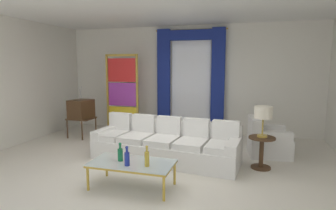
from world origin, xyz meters
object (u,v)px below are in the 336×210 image
Objects in this scene: stained_glass_divider at (122,96)px; peacock_figurine at (134,130)px; bottle_amber_squat at (147,158)px; bottle_blue_decanter at (120,154)px; vintage_tv at (81,110)px; round_side_table at (262,150)px; armchair_white at (266,141)px; table_lamp_brass at (263,114)px; bottle_crystal_tall at (127,158)px; couch_white_long at (166,145)px; coffee_table at (132,164)px.

stained_glass_divider is 3.67× the size of peacock_figurine.
bottle_blue_decanter is at bearing 167.62° from bottle_amber_squat.
vintage_tv reaches higher than round_side_table.
bottle_amber_squat is 3.02m from armchair_white.
stained_glass_divider reaches higher than vintage_tv.
table_lamp_brass reaches higher than bottle_blue_decanter.
vintage_tv is at bearing 133.16° from bottle_blue_decanter.
peacock_figurine is (-1.16, 2.95, -0.31)m from bottle_crystal_tall.
bottle_blue_decanter is 2.59m from round_side_table.
couch_white_long reaches higher than bottle_amber_squat.
coffee_table is 2.27× the size of table_lamp_brass.
vintage_tv is (-2.70, 1.13, 0.42)m from couch_white_long.
bottle_amber_squat reaches higher than round_side_table.
couch_white_long is 2.67m from stained_glass_divider.
stained_glass_divider reaches higher than bottle_crystal_tall.
bottle_amber_squat reaches higher than bottle_crystal_tall.
bottle_crystal_tall is 2.58m from table_lamp_brass.
couch_white_long is at bearing 95.80° from bottle_amber_squat.
round_side_table is (3.64, -1.77, -0.70)m from stained_glass_divider.
round_side_table is 1.04× the size of table_lamp_brass.
coffee_table is 3.11m from armchair_white.
bottle_blue_decanter is at bearing -146.50° from round_side_table.
armchair_white is (1.96, 0.91, -0.02)m from couch_white_long.
stained_glass_divider reaches higher than couch_white_long.
stained_glass_divider is at bearing 117.73° from coffee_table.
armchair_white is 0.89m from round_side_table.
armchair_white is 3.30m from peacock_figurine.
vintage_tv is (-2.55, 2.68, 0.20)m from bottle_crystal_tall.
couch_white_long is 5.03× the size of round_side_table.
bottle_blue_decanter is at bearing -146.50° from table_lamp_brass.
table_lamp_brass is at bearing 42.53° from bottle_amber_squat.
vintage_tv reaches higher than table_lamp_brass.
bottle_amber_squat is (0.15, -1.50, 0.23)m from couch_white_long.
bottle_amber_squat is at bearing -42.69° from vintage_tv.
bottle_blue_decanter reaches higher than peacock_figurine.
bottle_crystal_tall reaches higher than bottle_blue_decanter.
bottle_crystal_tall is 0.50× the size of peacock_figurine.
armchair_white reaches higher than bottle_blue_decanter.
stained_glass_divider is at bearing 141.36° from peacock_figurine.
couch_white_long is 2.95m from vintage_tv.
table_lamp_brass is (-0.13, -0.88, 0.74)m from armchair_white.
armchair_white reaches higher than coffee_table.
peacock_figurine is at bearing 116.72° from bottle_amber_squat.
bottle_amber_squat is at bearing -63.28° from peacock_figurine.
armchair_white is at bearing 47.81° from coffee_table.
armchair_white is (2.11, 2.47, -0.24)m from bottle_crystal_tall.
vintage_tv is (-2.36, 2.52, 0.20)m from bottle_blue_decanter.
bottle_blue_decanter is 0.33× the size of armchair_white.
table_lamp_brass is (3.64, -1.77, -0.03)m from stained_glass_divider.
peacock_figurine is 3.51m from table_lamp_brass.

